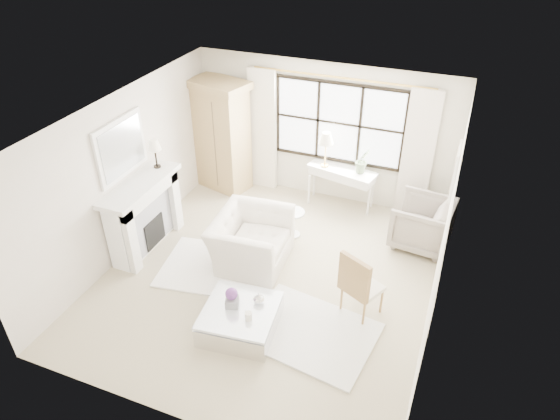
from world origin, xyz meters
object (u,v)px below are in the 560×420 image
Objects in this scene: armoire at (222,135)px; coffee_table at (240,319)px; console_table at (341,187)px; club_armchair at (251,240)px.

armoire reaches higher than coffee_table.
console_table is 3.71m from coffee_table.
armoire is 2.03× the size of coffee_table.
armoire is 2.55m from console_table.
console_table is at bearing 18.06° from armoire.
armoire is 4.19m from coffee_table.
console_table is 1.24× the size of coffee_table.
club_armchair is at bearing 102.10° from coffee_table.
coffee_table is at bearing -45.41° from armoire.
club_armchair is (-0.90, -2.22, 0.02)m from console_table.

